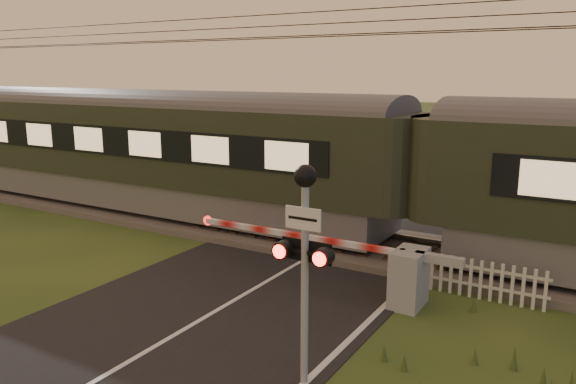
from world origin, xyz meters
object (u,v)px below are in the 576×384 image
Objects in this scene: crossing_signal at (305,237)px; picket_fence at (486,281)px; boom_gate at (398,273)px; train at (422,174)px.

picket_fence is at bearing 70.34° from crossing_signal.
crossing_signal reaches higher than boom_gate.
boom_gate is (0.51, -2.98, -1.50)m from train.
train is 16.36× the size of picket_fence.
train is 3.37m from boom_gate.
picket_fence is (2.02, -1.89, -1.73)m from train.
boom_gate is 1.87m from picket_fence.
boom_gate is 1.86× the size of crossing_signal.
picket_fence is at bearing 35.72° from boom_gate.
boom_gate is at bearing -80.24° from train.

